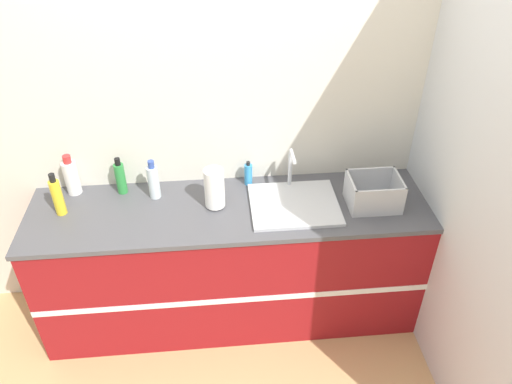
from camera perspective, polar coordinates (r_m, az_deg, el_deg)
name	(u,v)px	position (r m, az deg, el deg)	size (l,w,h in m)	color
ground_plane	(237,346)	(3.30, -2.23, -17.18)	(12.00, 12.00, 0.00)	tan
wall_back	(225,116)	(2.94, -3.59, 8.69)	(4.70, 0.06, 2.60)	beige
wall_right	(444,134)	(2.92, 20.66, 6.21)	(0.06, 2.60, 2.60)	silver
counter_cabinet	(232,262)	(3.17, -2.75, -8.05)	(2.33, 0.62, 0.88)	maroon
sink	(294,203)	(2.89, 4.37, -1.22)	(0.51, 0.43, 0.27)	silver
paper_towel_roll	(214,188)	(2.82, -4.77, 0.41)	(0.11, 0.11, 0.25)	#4C4C51
dish_rack	(373,194)	(2.94, 13.26, -0.26)	(0.29, 0.23, 0.18)	#B7BABF
bottle_green	(120,177)	(3.05, -15.23, 1.61)	(0.06, 0.06, 0.24)	#2D8C3D
bottle_white_spray	(71,177)	(3.13, -20.35, 1.66)	(0.08, 0.08, 0.26)	white
bottle_clear	(154,181)	(2.96, -11.63, 1.21)	(0.07, 0.07, 0.25)	silver
bottle_yellow	(57,196)	(2.98, -21.75, -0.47)	(0.06, 0.06, 0.27)	yellow
soap_dispenser	(248,174)	(3.03, -0.89, 2.06)	(0.05, 0.05, 0.16)	#338CCC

